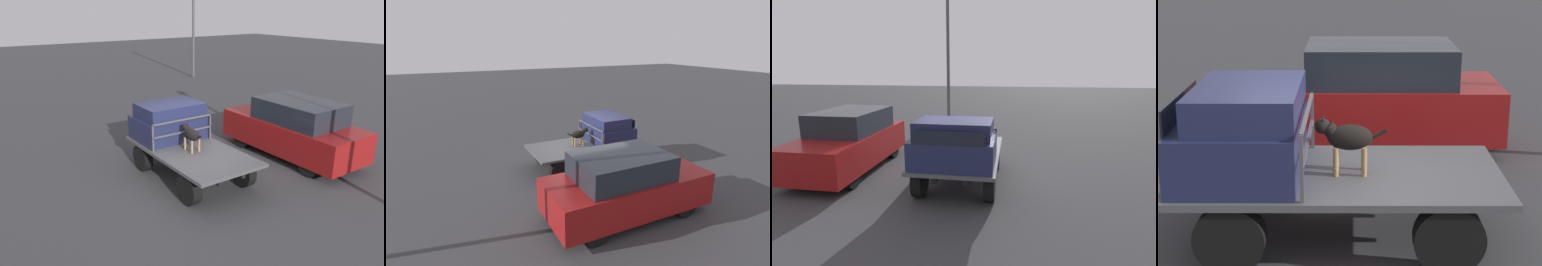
{
  "view_description": "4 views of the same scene",
  "coord_description": "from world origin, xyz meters",
  "views": [
    {
      "loc": [
        -7.5,
        5.05,
        4.31
      ],
      "look_at": [
        -0.11,
        0.03,
        1.28
      ],
      "focal_mm": 35.0,
      "sensor_mm": 36.0,
      "label": 1
    },
    {
      "loc": [
        -4.58,
        -9.15,
        4.42
      ],
      "look_at": [
        -0.11,
        0.03,
        1.28
      ],
      "focal_mm": 28.0,
      "sensor_mm": 36.0,
      "label": 2
    },
    {
      "loc": [
        7.46,
        1.25,
        2.98
      ],
      "look_at": [
        -0.11,
        0.03,
        1.28
      ],
      "focal_mm": 28.0,
      "sensor_mm": 36.0,
      "label": 3
    },
    {
      "loc": [
        -0.13,
        6.87,
        3.35
      ],
      "look_at": [
        -0.11,
        0.03,
        1.28
      ],
      "focal_mm": 60.0,
      "sensor_mm": 36.0,
      "label": 4
    }
  ],
  "objects": [
    {
      "name": "truck_cab",
      "position": [
        1.08,
        0.0,
        1.29
      ],
      "size": [
        1.35,
        1.83,
        1.01
      ],
      "color": "#1E2347",
      "rests_on": "flatbed_truck"
    },
    {
      "name": "flatbed_truck",
      "position": [
        0.0,
        0.0,
        0.59
      ],
      "size": [
        3.68,
        1.95,
        0.81
      ],
      "color": "black",
      "rests_on": "ground"
    },
    {
      "name": "parked_sedan",
      "position": [
        -0.43,
        -3.41,
        0.87
      ],
      "size": [
        4.28,
        1.8,
        1.75
      ],
      "rotation": [
        0.0,
        0.0,
        0.05
      ],
      "color": "black",
      "rests_on": "ground"
    },
    {
      "name": "truck_headboard",
      "position": [
        0.37,
        0.0,
        1.29
      ],
      "size": [
        0.04,
        1.83,
        0.72
      ],
      "color": "#4C4C4F",
      "rests_on": "flatbed_truck"
    },
    {
      "name": "light_pole_far",
      "position": [
        12.32,
        -8.5,
        4.07
      ],
      "size": [
        0.43,
        0.43,
        6.36
      ],
      "color": "#4C4C51",
      "rests_on": "ground"
    },
    {
      "name": "dog",
      "position": [
        -0.06,
        0.03,
        1.23
      ],
      "size": [
        0.86,
        0.29,
        0.68
      ],
      "rotation": [
        0.0,
        0.0,
        0.22
      ],
      "color": "#9E7547",
      "rests_on": "flatbed_truck"
    },
    {
      "name": "ground_plane",
      "position": [
        0.0,
        0.0,
        0.0
      ],
      "size": [
        80.0,
        80.0,
        0.0
      ],
      "primitive_type": "plane",
      "color": "#38383A"
    }
  ]
}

